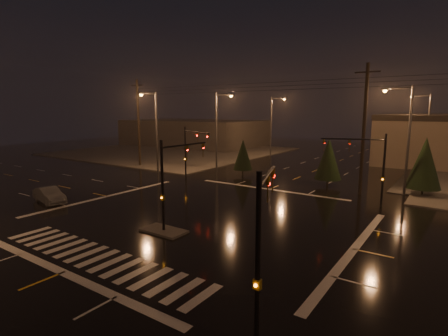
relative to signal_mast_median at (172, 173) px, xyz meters
The scene contains 22 objects.
ground 4.85m from the signal_mast_median, 90.00° to the left, with size 140.00×140.00×0.00m, color black.
sidewalk_nw 44.80m from the signal_mast_median, 132.21° to the left, with size 36.00×36.00×0.12m, color #4B4843.
median_island 3.79m from the signal_mast_median, 90.00° to the right, with size 3.00×1.60×0.15m, color #4B4843.
crosswalk 7.01m from the signal_mast_median, 90.00° to the right, with size 15.00×2.60×0.01m, color beige.
stop_bar_near 8.77m from the signal_mast_median, 90.00° to the right, with size 16.00×0.50×0.01m, color beige.
stop_bar_far 14.56m from the signal_mast_median, 90.00° to the left, with size 16.00×0.50×0.01m, color beige.
commercial_block 57.07m from the signal_mast_median, 127.83° to the left, with size 30.00×18.00×5.60m, color #3D3936.
signal_mast_median is the anchor object (origin of this frame).
signal_mast_ne 16.27m from the signal_mast_median, 54.28° to the left, with size 4.84×1.86×6.00m.
signal_mast_nw 16.27m from the signal_mast_median, 125.72° to the left, with size 4.84×1.86×6.00m.
signal_mast_se 12.22m from the signal_mast_median, 33.15° to the right, with size 1.55×3.87×6.00m.
streetlight_1 23.94m from the signal_mast_median, 117.96° to the left, with size 2.77×0.32×10.00m.
streetlight_2 38.78m from the signal_mast_median, 106.79° to the left, with size 2.77×0.32×10.00m.
streetlight_3 22.20m from the signal_mast_median, 59.61° to the left, with size 2.77×0.32×10.00m.
streetlight_4 40.69m from the signal_mast_median, 74.03° to the left, with size 2.77×0.32×10.00m.
streetlight_5 21.53m from the signal_mast_median, 138.30° to the left, with size 0.32×2.77×10.00m.
utility_pole_0 27.95m from the signal_mast_median, 142.19° to the left, with size 2.20×0.32×12.00m.
utility_pole_1 19.00m from the signal_mast_median, 64.89° to the left, with size 2.20×0.32×12.00m.
conifer_0 23.61m from the signal_mast_median, 56.87° to the left, with size 3.02×3.02×5.42m.
conifer_3 20.15m from the signal_mast_median, 107.88° to the left, with size 2.36×2.36×4.38m.
conifer_4 19.58m from the signal_mast_median, 77.50° to the left, with size 2.75×2.75×5.00m.
car_crossing 13.62m from the signal_mast_median, behind, with size 1.42×4.08×1.35m, color #4E5255.
Camera 1 is at (15.52, -19.76, 7.84)m, focal length 28.00 mm.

